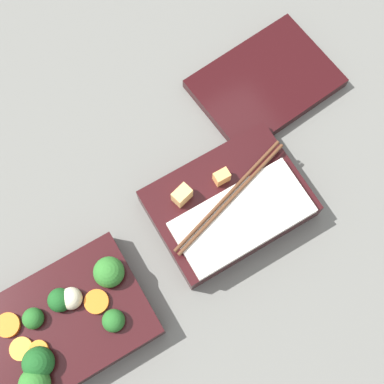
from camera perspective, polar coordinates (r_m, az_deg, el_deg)
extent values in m
plane|color=slate|center=(0.76, -4.83, -8.08)|extent=(3.00, 3.00, 0.00)
cube|color=black|center=(0.75, -13.17, -13.43)|extent=(0.21, 0.15, 0.04)
sphere|color=#236023|center=(0.71, -8.37, -13.42)|extent=(0.03, 0.03, 0.03)
sphere|color=#2D7028|center=(0.73, -16.44, -19.02)|extent=(0.04, 0.04, 0.04)
sphere|color=#2D7028|center=(0.72, -8.86, -8.44)|extent=(0.04, 0.04, 0.04)
sphere|color=#236023|center=(0.73, -16.59, -12.79)|extent=(0.03, 0.03, 0.03)
sphere|color=#19511E|center=(0.72, -16.07, -17.09)|extent=(0.04, 0.04, 0.04)
sphere|color=#19511E|center=(0.73, -13.93, -11.12)|extent=(0.03, 0.03, 0.03)
cylinder|color=orange|center=(0.73, -16.02, -15.86)|extent=(0.03, 0.03, 0.01)
cylinder|color=orange|center=(0.75, -19.05, -13.27)|extent=(0.04, 0.04, 0.01)
cylinder|color=orange|center=(0.72, -10.14, -11.45)|extent=(0.05, 0.05, 0.01)
cylinder|color=orange|center=(0.74, -17.73, -15.64)|extent=(0.04, 0.04, 0.01)
sphere|color=beige|center=(0.72, -12.76, -11.01)|extent=(0.03, 0.03, 0.03)
cube|color=black|center=(0.76, 3.91, -1.25)|extent=(0.21, 0.15, 0.04)
cube|color=silver|center=(0.73, 5.36, -2.75)|extent=(0.19, 0.09, 0.01)
cube|color=#EAB266|center=(0.73, -1.08, -0.34)|extent=(0.03, 0.02, 0.03)
cube|color=#F4A356|center=(0.74, 3.18, 1.63)|extent=(0.02, 0.02, 0.02)
cylinder|color=#56331E|center=(0.73, 4.28, -0.66)|extent=(0.21, 0.07, 0.01)
cylinder|color=#56331E|center=(0.73, 3.87, -0.30)|extent=(0.21, 0.07, 0.01)
cube|color=black|center=(0.86, 7.80, 11.42)|extent=(0.22, 0.17, 0.02)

